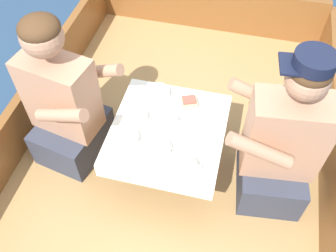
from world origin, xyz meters
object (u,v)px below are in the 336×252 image
at_px(person_starboard, 280,146).
at_px(person_port, 64,105).
at_px(coffee_cup_port, 172,122).
at_px(coffee_cup_starboard, 190,166).
at_px(sandwich, 189,102).

bearing_deg(person_starboard, person_port, -6.43).
relative_size(coffee_cup_port, coffee_cup_starboard, 1.01).
height_order(sandwich, coffee_cup_starboard, sandwich).
bearing_deg(person_starboard, coffee_cup_starboard, 20.62).
bearing_deg(coffee_cup_starboard, sandwich, 102.79).
relative_size(person_port, sandwich, 8.80).
bearing_deg(person_port, coffee_cup_starboard, -4.86).
relative_size(sandwich, coffee_cup_starboard, 1.22).
bearing_deg(coffee_cup_port, sandwich, 69.69).
bearing_deg(person_port, sandwich, 27.42).
distance_m(sandwich, coffee_cup_port, 0.18).
bearing_deg(person_starboard, coffee_cup_port, -10.00).
relative_size(person_port, coffee_cup_starboard, 10.71).
height_order(person_starboard, coffee_cup_starboard, person_starboard).
xyz_separation_m(person_starboard, coffee_cup_starboard, (-0.44, -0.23, -0.01)).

